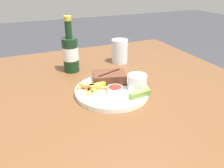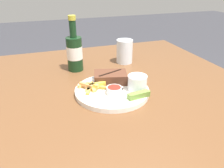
# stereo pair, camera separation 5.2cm
# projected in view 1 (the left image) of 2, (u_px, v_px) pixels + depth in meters

# --- Properties ---
(dining_table) EXTENTS (1.14, 1.17, 0.77)m
(dining_table) POSITION_uv_depth(u_px,v_px,m) (112.00, 112.00, 0.84)
(dining_table) COLOR brown
(dining_table) RESTS_ON ground_plane
(dinner_plate) EXTENTS (0.27, 0.27, 0.02)m
(dinner_plate) POSITION_uv_depth(u_px,v_px,m) (112.00, 91.00, 0.80)
(dinner_plate) COLOR white
(dinner_plate) RESTS_ON dining_table
(steak_portion) EXTENTS (0.14, 0.11, 0.04)m
(steak_portion) POSITION_uv_depth(u_px,v_px,m) (109.00, 77.00, 0.84)
(steak_portion) COLOR #512D1E
(steak_portion) RESTS_ON dinner_plate
(fries_pile) EXTENTS (0.12, 0.09, 0.02)m
(fries_pile) POSITION_uv_depth(u_px,v_px,m) (93.00, 87.00, 0.79)
(fries_pile) COLOR gold
(fries_pile) RESTS_ON dinner_plate
(coleslaw_cup) EXTENTS (0.07, 0.07, 0.05)m
(coleslaw_cup) POSITION_uv_depth(u_px,v_px,m) (137.00, 81.00, 0.79)
(coleslaw_cup) COLOR white
(coleslaw_cup) RESTS_ON dinner_plate
(dipping_sauce_cup) EXTENTS (0.05, 0.05, 0.03)m
(dipping_sauce_cup) POSITION_uv_depth(u_px,v_px,m) (115.00, 90.00, 0.76)
(dipping_sauce_cup) COLOR silver
(dipping_sauce_cup) RESTS_ON dinner_plate
(pickle_spear) EXTENTS (0.08, 0.03, 0.02)m
(pickle_spear) POSITION_uv_depth(u_px,v_px,m) (140.00, 94.00, 0.74)
(pickle_spear) COLOR olive
(pickle_spear) RESTS_ON dinner_plate
(fork_utensil) EXTENTS (0.13, 0.04, 0.00)m
(fork_utensil) POSITION_uv_depth(u_px,v_px,m) (96.00, 94.00, 0.76)
(fork_utensil) COLOR #B7B7BC
(fork_utensil) RESTS_ON dinner_plate
(knife_utensil) EXTENTS (0.08, 0.16, 0.01)m
(knife_utensil) POSITION_uv_depth(u_px,v_px,m) (109.00, 85.00, 0.82)
(knife_utensil) COLOR #B7B7BC
(knife_utensil) RESTS_ON dinner_plate
(beer_bottle) EXTENTS (0.07, 0.07, 0.24)m
(beer_bottle) POSITION_uv_depth(u_px,v_px,m) (70.00, 53.00, 0.96)
(beer_bottle) COLOR #143319
(beer_bottle) RESTS_ON dining_table
(drinking_glass) EXTENTS (0.08, 0.08, 0.11)m
(drinking_glass) POSITION_uv_depth(u_px,v_px,m) (120.00, 51.00, 1.07)
(drinking_glass) COLOR silver
(drinking_glass) RESTS_ON dining_table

